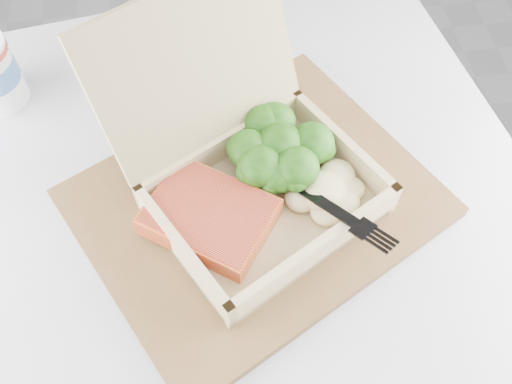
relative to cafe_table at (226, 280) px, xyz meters
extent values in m
cylinder|color=black|center=(0.00, 0.00, -0.52)|extent=(0.42, 0.42, 0.02)
cylinder|color=black|center=(0.00, 0.00, -0.19)|extent=(0.08, 0.08, 0.69)
cube|color=#B1B4BC|center=(0.00, 0.00, 0.17)|extent=(0.87, 0.87, 0.03)
cube|color=brown|center=(0.04, 0.01, 0.19)|extent=(0.48, 0.44, 0.02)
cube|color=#9E8C5F|center=(0.05, -0.01, 0.21)|extent=(0.29, 0.27, 0.01)
cube|color=tan|center=(-0.04, -0.06, 0.22)|extent=(0.10, 0.16, 0.05)
cube|color=tan|center=(0.15, 0.05, 0.22)|extent=(0.10, 0.16, 0.05)
cube|color=tan|center=(0.10, -0.08, 0.22)|extent=(0.21, 0.12, 0.05)
cube|color=tan|center=(0.01, 0.07, 0.22)|extent=(0.21, 0.12, 0.05)
cube|color=#9E8C5F|center=(-0.01, 0.10, 0.32)|extent=(0.24, 0.18, 0.17)
cube|color=orange|center=(-0.01, -0.02, 0.22)|extent=(0.16, 0.15, 0.03)
ellipsoid|color=beige|center=(0.12, -0.01, 0.23)|extent=(0.09, 0.07, 0.03)
cube|color=black|center=(0.07, 0.03, 0.24)|extent=(0.08, 0.10, 0.04)
cube|color=black|center=(0.12, -0.04, 0.24)|extent=(0.05, 0.05, 0.02)
cube|color=white|center=(0.05, 0.21, 0.18)|extent=(0.13, 0.17, 0.00)
camera|label=1|loc=(0.00, -0.33, 0.76)|focal=40.00mm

